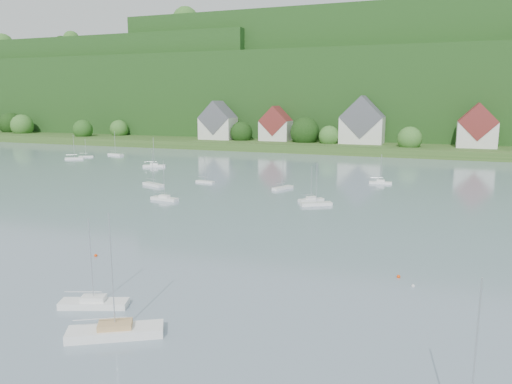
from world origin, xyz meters
TOP-DOWN VIEW (x-y plane):
  - far_shore_strip at (0.00, 200.00)m, footprint 600.00×60.00m
  - forested_ridge at (0.39, 268.57)m, footprint 620.00×181.22m
  - village_building_0 at (-55.00, 187.00)m, footprint 14.00×10.40m
  - village_building_1 at (-30.00, 189.00)m, footprint 12.00×9.36m
  - village_building_2 at (5.00, 188.00)m, footprint 16.00×11.44m
  - village_building_3 at (45.00, 186.00)m, footprint 13.00×10.40m
  - near_sailboat_2 at (8.59, 29.12)m, footprint 8.01×5.87m
  - near_sailboat_3 at (2.95, 33.42)m, footprint 6.71×3.94m
  - mooring_buoy_2 at (29.84, 51.98)m, footprint 0.41×0.41m
  - mooring_buoy_3 at (-7.01, 46.27)m, footprint 0.41×0.41m
  - mooring_buoy_4 at (31.54, 49.58)m, footprint 0.40×0.40m
  - far_sailboat_cluster at (6.81, 115.38)m, footprint 191.30×68.20m

SIDE VIEW (x-z plane):
  - mooring_buoy_2 at x=29.84m, z-range -0.21..0.21m
  - mooring_buoy_3 at x=-7.01m, z-range -0.21..0.21m
  - mooring_buoy_4 at x=31.54m, z-range -0.20..0.20m
  - far_sailboat_cluster at x=6.81m, z-range -3.98..4.73m
  - near_sailboat_3 at x=2.95m, z-range -3.92..4.83m
  - near_sailboat_2 at x=8.59m, z-range -4.85..5.89m
  - far_shore_strip at x=0.00m, z-range 0.00..3.00m
  - village_building_1 at x=-30.00m, z-range 1.75..15.75m
  - village_building_3 at x=45.00m, z-range 1.68..17.18m
  - village_building_0 at x=-55.00m, z-range 1.51..17.51m
  - village_building_2 at x=5.00m, z-range 1.27..19.27m
  - forested_ridge at x=0.39m, z-range -12.06..57.83m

